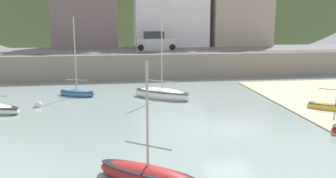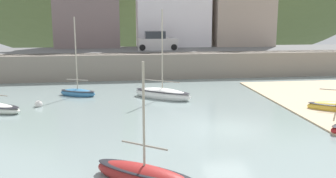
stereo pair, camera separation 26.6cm
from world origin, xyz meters
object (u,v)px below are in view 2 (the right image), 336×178
(waterfront_building_right, at_px, (242,2))
(mooring_buoy, at_px, (39,104))
(sailboat_white_hull, at_px, (162,94))
(sailboat_tall_mast, at_px, (336,108))
(sailboat_nearest_shore, at_px, (144,176))
(parked_car_near_slipway, at_px, (157,42))
(fishing_boat_green, at_px, (78,92))

(waterfront_building_right, relative_size, mooring_buoy, 19.96)
(sailboat_white_hull, bearing_deg, sailboat_tall_mast, 8.73)
(waterfront_building_right, bearing_deg, sailboat_nearest_shore, -114.10)
(sailboat_nearest_shore, bearing_deg, sailboat_tall_mast, 70.96)
(sailboat_nearest_shore, relative_size, parked_car_near_slipway, 1.13)
(sailboat_white_hull, distance_m, parked_car_near_slipway, 13.14)
(waterfront_building_right, distance_m, fishing_boat_green, 24.77)
(fishing_boat_green, xyz_separation_m, mooring_buoy, (-2.25, -3.12, -0.12))
(parked_car_near_slipway, xyz_separation_m, mooring_buoy, (-9.47, -14.15, -3.05))
(fishing_boat_green, bearing_deg, mooring_buoy, -100.81)
(sailboat_white_hull, xyz_separation_m, mooring_buoy, (-8.50, -1.36, -0.17))
(sailboat_tall_mast, distance_m, sailboat_white_hull, 11.71)
(fishing_boat_green, distance_m, mooring_buoy, 3.85)
(sailboat_nearest_shore, xyz_separation_m, mooring_buoy, (-6.17, 12.53, -0.14))
(sailboat_tall_mast, distance_m, mooring_buoy, 19.33)
(mooring_buoy, bearing_deg, sailboat_white_hull, 9.10)
(sailboat_nearest_shore, distance_m, fishing_boat_green, 16.14)
(sailboat_white_hull, bearing_deg, parked_car_near_slipway, 121.54)
(parked_car_near_slipway, bearing_deg, waterfront_building_right, 23.28)
(sailboat_white_hull, bearing_deg, sailboat_nearest_shore, -63.63)
(sailboat_nearest_shore, bearing_deg, parked_car_near_slipway, 120.06)
(sailboat_nearest_shore, relative_size, sailboat_white_hull, 0.70)
(sailboat_tall_mast, xyz_separation_m, mooring_buoy, (-18.92, 3.98, -0.12))
(sailboat_white_hull, height_order, fishing_boat_green, sailboat_white_hull)
(waterfront_building_right, distance_m, sailboat_nearest_shore, 34.93)
(fishing_boat_green, height_order, mooring_buoy, fishing_boat_green)
(waterfront_building_right, height_order, parked_car_near_slipway, waterfront_building_right)
(sailboat_nearest_shore, xyz_separation_m, parked_car_near_slipway, (3.30, 26.68, 2.92))
(sailboat_tall_mast, height_order, fishing_boat_green, fishing_boat_green)
(fishing_boat_green, bearing_deg, sailboat_tall_mast, 1.89)
(sailboat_tall_mast, bearing_deg, fishing_boat_green, -171.95)
(fishing_boat_green, relative_size, mooring_buoy, 11.83)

